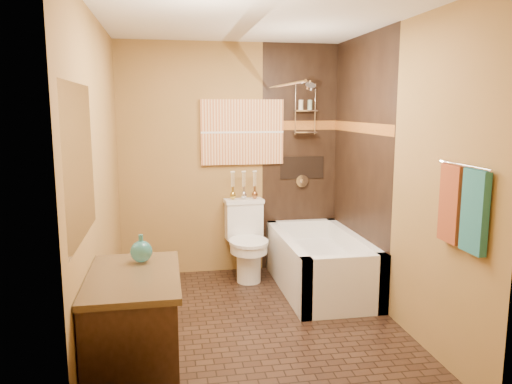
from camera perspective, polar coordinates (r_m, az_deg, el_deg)
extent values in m
plane|color=black|center=(4.35, -0.10, -15.02)|extent=(3.00, 3.00, 0.00)
cube|color=olive|center=(3.96, -17.46, 1.03)|extent=(0.02, 3.00, 2.50)
cube|color=olive|center=(4.36, 15.61, 1.87)|extent=(0.02, 3.00, 2.50)
cube|color=olive|center=(5.46, -2.90, 3.70)|extent=(2.40, 0.02, 2.50)
cube|color=olive|center=(2.55, 5.86, -3.12)|extent=(2.40, 0.02, 2.50)
plane|color=silver|center=(4.01, -0.12, 19.51)|extent=(3.00, 3.00, 0.00)
cube|color=black|center=(5.60, 5.02, 3.82)|extent=(0.85, 0.01, 2.50)
cube|color=black|center=(5.04, 11.78, 3.01)|extent=(0.01, 1.50, 2.50)
cube|color=brown|center=(5.57, 5.10, 7.60)|extent=(0.85, 0.01, 0.10)
cube|color=brown|center=(5.01, 11.82, 7.22)|extent=(0.01, 1.50, 0.10)
cube|color=black|center=(5.61, 5.27, 2.80)|extent=(0.50, 0.01, 0.25)
cylinder|color=silver|center=(5.46, 5.80, 12.38)|extent=(0.02, 0.26, 0.02)
cylinder|color=silver|center=(5.31, 6.25, 11.91)|extent=(0.11, 0.11, 0.09)
cylinder|color=silver|center=(5.62, 5.29, 1.26)|extent=(0.14, 0.02, 0.14)
cylinder|color=silver|center=(4.77, 3.10, 12.11)|extent=(0.03, 1.55, 0.03)
cylinder|color=silver|center=(3.41, 22.67, 2.80)|extent=(0.02, 0.55, 0.02)
cube|color=#1E6463|center=(3.34, 23.72, -2.07)|extent=(0.05, 0.22, 0.52)
cube|color=maroon|center=(3.56, 21.40, -1.26)|extent=(0.05, 0.22, 0.52)
cube|color=#C85E2F|center=(5.43, -1.57, 6.85)|extent=(0.90, 0.04, 0.70)
cube|color=white|center=(3.06, -19.49, 3.24)|extent=(0.01, 1.00, 0.90)
cube|color=white|center=(4.48, 10.07, -10.57)|extent=(0.80, 0.10, 0.55)
cube|color=white|center=(5.75, 5.22, -5.92)|extent=(0.80, 0.10, 0.55)
cube|color=white|center=(5.02, 3.48, -8.23)|extent=(0.10, 1.50, 0.55)
cube|color=white|center=(5.22, 11.03, -7.68)|extent=(0.10, 1.50, 0.55)
cube|color=white|center=(5.14, 7.31, -9.03)|extent=(0.64, 1.34, 0.35)
cube|color=white|center=(5.48, -1.39, -3.30)|extent=(0.41, 0.21, 0.40)
cube|color=white|center=(5.44, -1.40, -1.04)|extent=(0.43, 0.23, 0.04)
cylinder|color=white|center=(5.28, -0.84, -8.16)|extent=(0.25, 0.25, 0.40)
cylinder|color=white|center=(5.23, -0.85, -6.30)|extent=(0.39, 0.39, 0.10)
cylinder|color=white|center=(5.22, -0.85, -5.69)|extent=(0.41, 0.41, 0.03)
cube|color=black|center=(3.33, -13.73, -16.03)|extent=(0.53, 0.87, 0.77)
cube|color=black|center=(3.18, -13.83, -9.45)|extent=(0.56, 0.91, 0.04)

